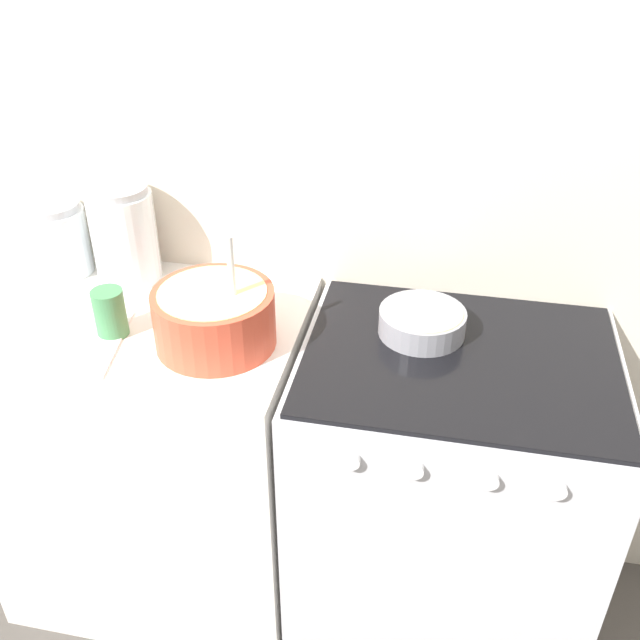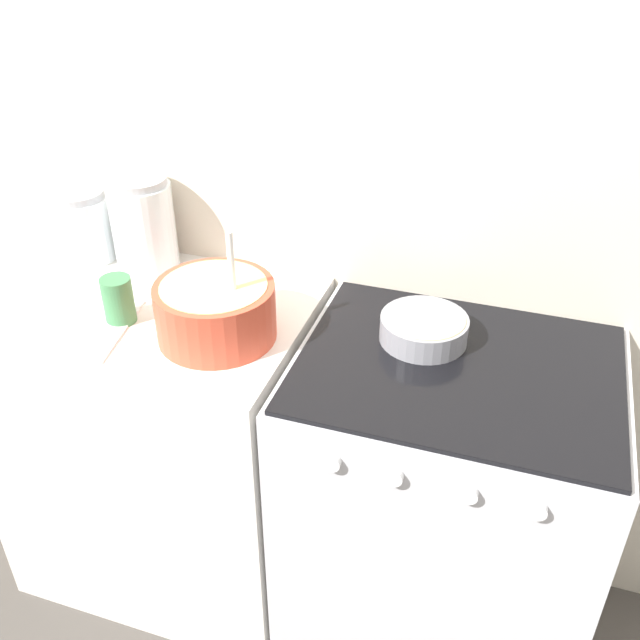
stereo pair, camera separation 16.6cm
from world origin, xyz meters
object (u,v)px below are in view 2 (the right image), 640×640
Objects in this scene: stove at (440,510)px; storage_jar_left at (83,230)px; tin_can at (118,300)px; mixing_bowl at (215,308)px; baking_pan at (424,328)px; storage_jar_middle at (144,231)px.

storage_jar_left is at bearing 170.12° from stove.
storage_jar_left reaches higher than tin_can.
mixing_bowl is 1.36× the size of baking_pan.
baking_pan reaches higher than stove.
tin_can is at bearing -74.46° from storage_jar_middle.
baking_pan is at bearing 16.41° from mixing_bowl.
mixing_bowl reaches higher than storage_jar_middle.
mixing_bowl reaches higher than storage_jar_left.
storage_jar_left is at bearing 173.48° from baking_pan.
storage_jar_left is 0.38m from tin_can.
storage_jar_middle is at bearing -0.00° from storage_jar_left.
storage_jar_middle is 2.23× the size of tin_can.
storage_jar_middle reaches higher than stove.
storage_jar_left is (-0.99, 0.11, 0.05)m from baking_pan.
stove is 3.31× the size of mixing_bowl.
mixing_bowl is at bearing -37.46° from storage_jar_middle.
mixing_bowl is at bearing 3.01° from tin_can.
stove is 4.51× the size of baking_pan.
mixing_bowl is at bearing -173.84° from stove.
tin_can is at bearing -168.18° from baking_pan.
stove is 0.51m from baking_pan.
baking_pan is at bearing -8.13° from storage_jar_middle.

